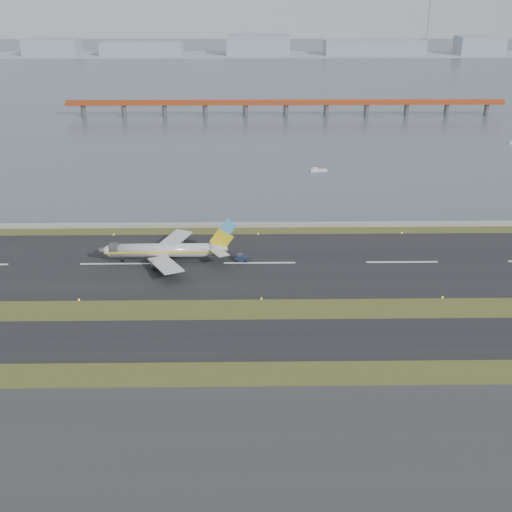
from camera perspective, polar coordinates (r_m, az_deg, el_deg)
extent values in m
plane|color=#324217|center=(152.18, 0.55, -5.15)|extent=(1000.00, 1000.00, 0.00)
cube|color=#2F2F32|center=(106.79, 1.30, -19.13)|extent=(1000.00, 50.00, 0.10)
cube|color=black|center=(141.68, 0.67, -7.42)|extent=(1000.00, 18.00, 0.10)
cube|color=black|center=(179.19, 0.33, -0.63)|extent=(1000.00, 45.00, 0.10)
cube|color=gray|center=(206.89, 0.16, 2.80)|extent=(1000.00, 2.50, 1.00)
cube|color=#445462|center=(598.60, -0.54, 16.00)|extent=(1400.00, 800.00, 1.30)
cube|color=#A5411C|center=(390.30, 2.68, 13.40)|extent=(260.00, 5.00, 1.60)
cube|color=#A5411C|center=(390.06, 2.68, 13.62)|extent=(260.00, 0.40, 1.40)
cylinder|color=#4C4C51|center=(397.04, -11.65, 12.48)|extent=(2.80, 2.80, 7.00)
cylinder|color=#4C4C51|center=(391.06, 2.66, 12.75)|extent=(2.80, 2.80, 7.00)
cylinder|color=#4C4C51|center=(408.23, 16.56, 12.29)|extent=(2.80, 2.80, 7.00)
cube|color=#919DAC|center=(757.69, -0.62, 17.45)|extent=(1400.00, 80.00, 1.00)
cube|color=#919DAC|center=(787.25, -17.64, 17.31)|extent=(60.00, 35.00, 18.00)
cube|color=#919DAC|center=(765.97, -10.09, 17.70)|extent=(90.00, 35.00, 14.00)
cube|color=#919DAC|center=(756.85, 0.18, 18.28)|extent=(70.00, 35.00, 22.00)
cube|color=#919DAC|center=(770.45, 10.38, 17.79)|extent=(110.00, 35.00, 16.00)
cube|color=#919DAC|center=(801.36, 19.24, 17.27)|extent=(50.00, 35.00, 20.00)
cylinder|color=#919DAC|center=(782.37, 15.07, 19.10)|extent=(1.80, 1.80, 60.00)
cylinder|color=silver|center=(180.79, -8.45, 0.51)|extent=(28.00, 3.80, 3.80)
cone|color=silver|center=(183.52, -13.28, 0.48)|extent=(3.20, 3.80, 3.80)
cone|color=silver|center=(179.24, -3.31, 0.64)|extent=(5.00, 3.80, 3.80)
cube|color=yellow|center=(179.03, -8.52, 0.28)|extent=(31.00, 0.06, 0.45)
cube|color=yellow|center=(182.55, -8.38, 0.74)|extent=(31.00, 0.06, 0.45)
cube|color=silver|center=(173.01, -8.05, -0.77)|extent=(11.31, 15.89, 1.66)
cube|color=silver|center=(188.60, -7.46, 1.30)|extent=(11.31, 15.89, 1.66)
cylinder|color=#3E3E43|center=(175.98, -8.49, -0.80)|extent=(4.20, 2.10, 2.10)
cylinder|color=#3E3E43|center=(186.95, -8.04, 0.68)|extent=(4.20, 2.10, 2.10)
cube|color=yellow|center=(178.13, -3.08, 1.50)|extent=(6.80, 0.35, 6.85)
cube|color=#52A7EB|center=(176.75, -2.49, 2.62)|extent=(4.85, 0.37, 4.90)
cube|color=silver|center=(175.52, -3.27, 0.32)|extent=(5.64, 6.80, 0.22)
cube|color=silver|center=(182.56, -3.18, 1.23)|extent=(5.64, 6.80, 0.22)
cylinder|color=black|center=(183.74, -11.80, -0.39)|extent=(0.80, 0.28, 0.80)
cylinder|color=black|center=(179.18, -8.03, -0.70)|extent=(1.00, 0.38, 1.00)
cylinder|color=black|center=(184.29, -7.83, 0.00)|extent=(1.00, 0.38, 1.00)
cube|color=#16223E|center=(180.02, -1.30, -0.20)|extent=(3.56, 2.14, 1.29)
cube|color=#3E3E43|center=(179.71, -1.44, 0.05)|extent=(1.60, 1.70, 0.75)
cylinder|color=black|center=(179.54, -1.69, -0.48)|extent=(0.77, 0.37, 0.75)
cylinder|color=black|center=(181.12, -1.66, -0.26)|extent=(0.77, 0.37, 0.75)
cylinder|color=black|center=(179.39, -0.94, -0.49)|extent=(0.77, 0.37, 0.75)
cylinder|color=black|center=(180.97, -0.91, -0.28)|extent=(0.77, 0.37, 0.75)
cube|color=white|center=(271.53, 5.59, 7.58)|extent=(7.19, 3.15, 0.89)
cube|color=white|center=(270.96, 5.28, 7.73)|extent=(2.19, 1.86, 0.89)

